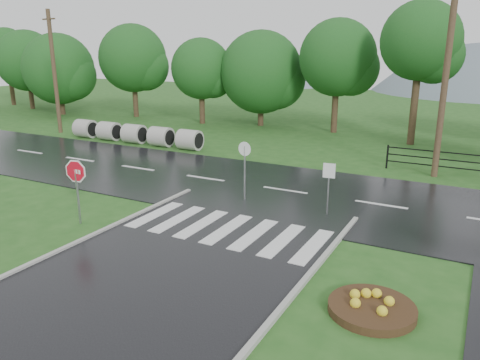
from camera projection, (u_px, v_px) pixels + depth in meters
The scene contains 12 objects.
ground at pixel (126, 299), 11.37m from camera, with size 120.00×120.00×0.00m, color #24541C.
main_road at pixel (285, 191), 19.86m from camera, with size 90.00×8.00×0.04m, color black.
crosswalk at pixel (227, 229), 15.60m from camera, with size 6.50×2.80×0.02m.
hills at pixel (448, 197), 69.21m from camera, with size 102.00×48.00×48.00m.
treeline at pixel (380, 138), 31.28m from camera, with size 83.20×5.20×10.00m.
culvert_pipes at pixel (134, 134), 29.55m from camera, with size 9.70×1.20×1.20m.
stop_sign at pixel (76, 176), 15.78m from camera, with size 1.06×0.21×2.42m.
flower_bed at pixel (372, 307), 10.77m from camera, with size 2.01×2.01×0.40m.
reg_sign_small at pixel (329, 178), 16.59m from camera, with size 0.44×0.08×1.96m.
reg_sign_round at pixel (245, 164), 18.21m from camera, with size 0.56×0.09×2.39m.
utility_pole_west at pixel (54, 72), 32.24m from camera, with size 1.47×0.37×8.34m.
utility_pole_east at pixel (445, 81), 20.90m from camera, with size 1.55×0.34×8.74m.
Camera 1 is at (7.22, -7.63, 5.93)m, focal length 35.00 mm.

